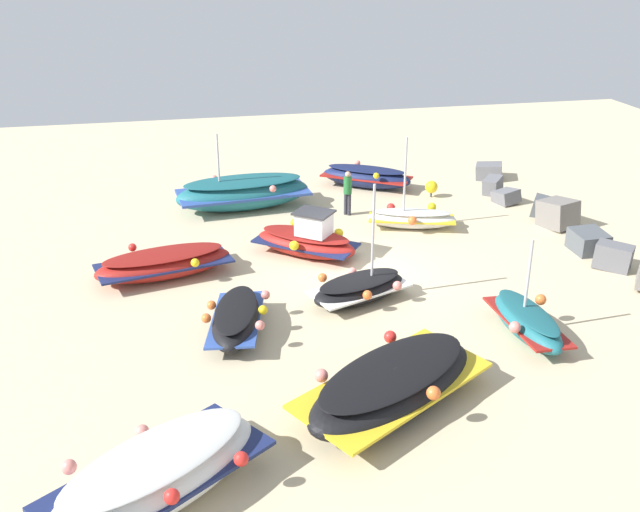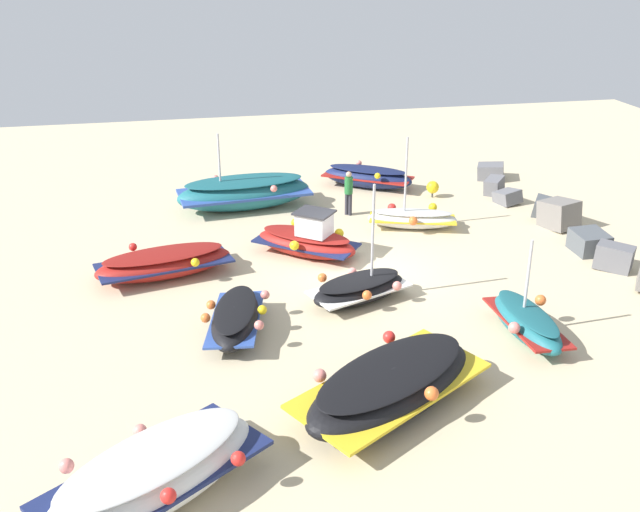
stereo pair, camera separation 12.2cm
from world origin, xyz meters
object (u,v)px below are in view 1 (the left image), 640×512
Objects in this scene: fishing_boat_5 at (236,319)px; fishing_boat_7 at (527,321)px; fishing_boat_4 at (360,288)px; person_walking at (348,190)px; fishing_boat_0 at (307,240)px; fishing_boat_2 at (393,385)px; fishing_boat_3 at (366,176)px; fishing_boat_6 at (164,263)px; fishing_boat_9 at (412,218)px; mooring_buoy_0 at (431,187)px; fishing_boat_8 at (157,474)px; fishing_boat_1 at (243,192)px.

fishing_boat_5 is 1.08× the size of fishing_boat_7.
fishing_boat_4 reaches higher than fishing_boat_5.
person_walking is at bearing -122.62° from fishing_boat_4.
fishing_boat_5 is 9.91m from person_walking.
fishing_boat_2 is (9.01, 0.19, 0.01)m from fishing_boat_0.
fishing_boat_5 is at bearing 94.90° from fishing_boat_2.
fishing_boat_0 is at bearing -86.80° from fishing_boat_3.
fishing_boat_9 is (-2.46, 9.05, -0.08)m from fishing_boat_6.
person_walking is 4.17m from mooring_buoy_0.
fishing_boat_7 reaches higher than fishing_boat_3.
fishing_boat_0 is 0.77× the size of fishing_boat_8.
fishing_boat_6 is (-8.28, -4.94, -0.11)m from fishing_boat_2.
fishing_boat_4 reaches higher than fishing_boat_8.
person_walking is (3.20, -1.65, 0.53)m from fishing_boat_3.
fishing_boat_7 is at bearing -44.97° from fishing_boat_6.
fishing_boat_3 is at bearing 111.16° from fishing_boat_9.
fishing_boat_8 is at bearing -163.10° from person_walking.
person_walking is at bearing -83.68° from fishing_boat_3.
person_walking is (-3.55, 2.31, 0.46)m from fishing_boat_0.
fishing_boat_1 is 1.56× the size of fishing_boat_9.
mooring_buoy_0 is (-11.55, 1.54, 0.00)m from fishing_boat_7.
fishing_boat_8 reaches higher than fishing_boat_6.
fishing_boat_9 reaches higher than mooring_buoy_0.
fishing_boat_2 is 1.54× the size of fishing_boat_5.
fishing_boat_7 is at bearing -123.08° from person_walking.
person_walking is at bearing 48.52° from fishing_boat_2.
fishing_boat_9 is at bearing -36.19° from fishing_boat_1.
fishing_boat_4 is at bearing -105.19° from fishing_boat_9.
fishing_boat_7 reaches higher than fishing_boat_5.
fishing_boat_1 is at bearing 111.61° from person_walking.
fishing_boat_5 is (11.60, -6.88, -0.05)m from fishing_boat_3.
fishing_boat_0 reaches higher than fishing_boat_8.
fishing_boat_0 is 2.12× the size of person_walking.
fishing_boat_9 is at bearing -52.54° from fishing_boat_3.
fishing_boat_6 is 10.27m from fishing_boat_8.
fishing_boat_5 is 4.51m from fishing_boat_6.
fishing_boat_8 is 19.49m from mooring_buoy_0.
fishing_boat_6 is at bearing -124.78° from fishing_boat_1.
fishing_boat_6 is at bearing -143.22° from fishing_boat_5.
fishing_boat_5 is at bearing -143.98° from fishing_boat_8.
fishing_boat_6 is at bearing 165.07° from person_walking.
fishing_boat_6 is at bearing -48.98° from fishing_boat_4.
fishing_boat_3 is at bearing -129.54° from mooring_buoy_0.
fishing_boat_5 reaches higher than mooring_buoy_0.
fishing_boat_2 is 15.14m from mooring_buoy_0.
fishing_boat_5 is at bearing -82.16° from fishing_boat_0.
fishing_boat_4 reaches higher than fishing_boat_1.
person_walking is (-14.54, 7.39, 0.43)m from fishing_boat_8.
fishing_boat_2 is 1.33× the size of fishing_boat_3.
fishing_boat_1 is 6.75m from fishing_boat_9.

